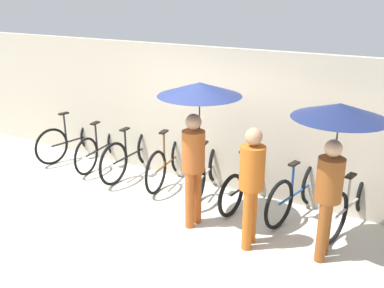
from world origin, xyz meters
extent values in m
plane|color=beige|center=(0.00, 0.00, 0.00)|extent=(30.00, 30.00, 0.00)
cube|color=#B2A893|center=(0.00, 2.14, 1.18)|extent=(14.17, 0.12, 2.36)
torus|color=black|center=(-2.99, 2.37, 0.36)|extent=(0.18, 0.72, 0.72)
torus|color=black|center=(-3.18, 1.35, 0.36)|extent=(0.18, 0.72, 0.72)
cylinder|color=black|center=(-3.09, 1.86, 0.36)|extent=(0.22, 1.02, 0.04)
cylinder|color=black|center=(-3.12, 1.68, 0.65)|extent=(0.04, 0.04, 0.58)
cube|color=black|center=(-3.12, 1.68, 0.95)|extent=(0.12, 0.21, 0.03)
cylinder|color=black|center=(-2.99, 2.37, 0.69)|extent=(0.04, 0.04, 0.66)
cylinder|color=black|center=(-2.99, 2.37, 1.02)|extent=(0.44, 0.10, 0.03)
torus|color=black|center=(-2.38, 2.36, 0.35)|extent=(0.14, 0.70, 0.70)
torus|color=black|center=(-2.25, 1.32, 0.35)|extent=(0.14, 0.70, 0.70)
cylinder|color=black|center=(-2.31, 1.84, 0.35)|extent=(0.17, 1.05, 0.04)
cylinder|color=black|center=(-2.29, 1.66, 0.61)|extent=(0.04, 0.04, 0.52)
cube|color=black|center=(-2.29, 1.66, 0.89)|extent=(0.11, 0.21, 0.03)
cylinder|color=black|center=(-2.38, 2.36, 0.67)|extent=(0.04, 0.04, 0.64)
cylinder|color=black|center=(-2.38, 2.36, 0.99)|extent=(0.44, 0.08, 0.03)
torus|color=black|center=(-1.56, 2.32, 0.38)|extent=(0.07, 0.77, 0.77)
torus|color=black|center=(-1.53, 1.23, 0.38)|extent=(0.07, 0.77, 0.77)
cylinder|color=black|center=(-1.54, 1.77, 0.38)|extent=(0.07, 1.09, 0.04)
cylinder|color=black|center=(-1.54, 1.58, 0.64)|extent=(0.04, 0.04, 0.51)
cube|color=black|center=(-1.54, 1.58, 0.91)|extent=(0.10, 0.20, 0.03)
cylinder|color=black|center=(-1.56, 2.32, 0.71)|extent=(0.04, 0.04, 0.65)
cylinder|color=black|center=(-1.56, 2.32, 1.03)|extent=(0.44, 0.04, 0.03)
torus|color=black|center=(-0.84, 2.30, 0.37)|extent=(0.15, 0.74, 0.74)
torus|color=black|center=(-0.70, 1.31, 0.37)|extent=(0.15, 0.74, 0.74)
cylinder|color=brown|center=(-0.77, 1.81, 0.37)|extent=(0.17, 0.99, 0.04)
cylinder|color=brown|center=(-0.75, 1.63, 0.67)|extent=(0.04, 0.04, 0.59)
cube|color=black|center=(-0.75, 1.63, 0.98)|extent=(0.12, 0.21, 0.03)
cylinder|color=brown|center=(-0.84, 2.30, 0.68)|extent=(0.04, 0.04, 0.62)
cylinder|color=brown|center=(-0.84, 2.30, 0.99)|extent=(0.44, 0.09, 0.03)
torus|color=black|center=(-0.08, 2.26, 0.36)|extent=(0.17, 0.71, 0.71)
torus|color=black|center=(0.08, 1.31, 0.36)|extent=(0.17, 0.71, 0.71)
cylinder|color=#A59E93|center=(0.00, 1.79, 0.36)|extent=(0.19, 0.96, 0.04)
cylinder|color=#A59E93|center=(0.03, 1.62, 0.63)|extent=(0.04, 0.04, 0.55)
cube|color=black|center=(0.03, 1.62, 0.92)|extent=(0.12, 0.21, 0.03)
cylinder|color=#A59E93|center=(-0.08, 2.26, 0.69)|extent=(0.04, 0.04, 0.67)
cylinder|color=#A59E93|center=(-0.08, 2.26, 1.03)|extent=(0.44, 0.10, 0.03)
torus|color=black|center=(0.84, 2.30, 0.33)|extent=(0.14, 0.67, 0.67)
torus|color=black|center=(0.71, 1.23, 0.33)|extent=(0.14, 0.67, 0.67)
cylinder|color=black|center=(0.77, 1.76, 0.33)|extent=(0.17, 1.08, 0.04)
cylinder|color=black|center=(0.75, 1.58, 0.63)|extent=(0.04, 0.04, 0.59)
cube|color=black|center=(0.75, 1.58, 0.93)|extent=(0.11, 0.21, 0.03)
cylinder|color=black|center=(0.84, 2.30, 0.68)|extent=(0.04, 0.04, 0.70)
cylinder|color=black|center=(0.84, 2.30, 1.03)|extent=(0.44, 0.08, 0.03)
torus|color=black|center=(1.65, 2.25, 0.37)|extent=(0.21, 0.73, 0.73)
torus|color=black|center=(1.44, 1.25, 0.37)|extent=(0.21, 0.73, 0.73)
cylinder|color=#19478C|center=(1.54, 1.75, 0.37)|extent=(0.25, 1.00, 0.04)
cylinder|color=#19478C|center=(1.51, 1.58, 0.62)|extent=(0.04, 0.04, 0.50)
cube|color=black|center=(1.51, 1.58, 0.88)|extent=(0.13, 0.21, 0.03)
cylinder|color=#19478C|center=(1.65, 2.25, 0.66)|extent=(0.04, 0.04, 0.59)
cylinder|color=#19478C|center=(1.65, 2.25, 0.95)|extent=(0.44, 0.12, 0.03)
torus|color=black|center=(2.42, 2.34, 0.36)|extent=(0.20, 0.72, 0.72)
torus|color=black|center=(2.20, 1.27, 0.36)|extent=(0.20, 0.72, 0.72)
cylinder|color=#A59E93|center=(2.31, 1.81, 0.36)|extent=(0.26, 1.07, 0.04)
cylinder|color=#A59E93|center=(2.28, 1.62, 0.60)|extent=(0.04, 0.04, 0.48)
cube|color=black|center=(2.28, 1.62, 0.85)|extent=(0.13, 0.21, 0.03)
cylinder|color=#A59E93|center=(2.42, 2.34, 0.70)|extent=(0.04, 0.04, 0.68)
cylinder|color=#A59E93|center=(2.42, 2.34, 1.04)|extent=(0.44, 0.12, 0.03)
cylinder|color=#9E4C1E|center=(0.34, 0.64, 0.42)|extent=(0.13, 0.13, 0.84)
cylinder|color=#9E4C1E|center=(0.36, 0.82, 0.42)|extent=(0.13, 0.13, 0.84)
cylinder|color=#9E4C1E|center=(0.35, 0.73, 1.13)|extent=(0.32, 0.32, 0.57)
sphere|color=tan|center=(0.35, 0.73, 1.55)|extent=(0.22, 0.22, 0.22)
cylinder|color=#332D28|center=(0.36, 0.87, 1.52)|extent=(0.02, 0.02, 0.71)
cone|color=#19234C|center=(0.36, 0.87, 1.97)|extent=(1.14, 1.14, 0.18)
cylinder|color=#B25619|center=(1.26, 0.53, 0.42)|extent=(0.13, 0.13, 0.83)
cylinder|color=#B25619|center=(1.25, 0.71, 0.42)|extent=(0.13, 0.13, 0.83)
cylinder|color=#B25619|center=(1.25, 0.62, 1.11)|extent=(0.32, 0.32, 0.57)
sphere|color=tan|center=(1.25, 0.62, 1.52)|extent=(0.22, 0.22, 0.22)
cylinder|color=brown|center=(2.16, 0.74, 0.40)|extent=(0.13, 0.13, 0.80)
cylinder|color=brown|center=(2.16, 0.92, 0.40)|extent=(0.13, 0.13, 0.80)
cylinder|color=brown|center=(2.16, 0.83, 1.07)|extent=(0.32, 0.32, 0.55)
sphere|color=tan|center=(2.16, 0.83, 1.47)|extent=(0.21, 0.21, 0.21)
cylinder|color=#332D28|center=(2.16, 0.97, 1.45)|extent=(0.02, 0.02, 0.69)
cone|color=#19234C|center=(2.16, 0.97, 1.89)|extent=(1.12, 1.12, 0.18)
camera|label=1|loc=(3.07, -4.00, 3.17)|focal=40.00mm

